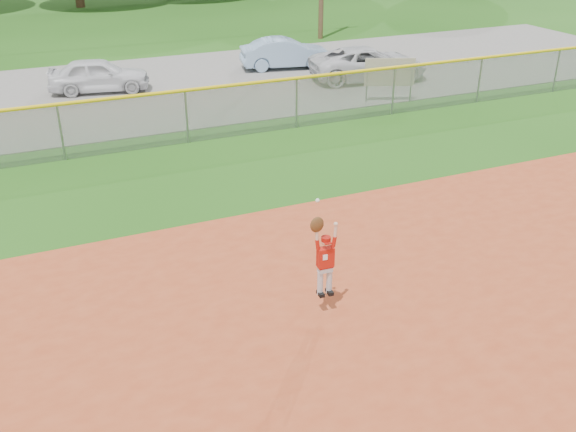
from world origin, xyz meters
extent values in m
plane|color=#215513|center=(0.00, 0.00, 0.00)|extent=(120.00, 120.00, 0.00)
cube|color=slate|center=(0.00, 16.00, 0.01)|extent=(44.00, 10.00, 0.03)
imported|color=white|center=(-1.44, 16.35, 0.62)|extent=(3.65, 2.04, 1.17)
imported|color=#97BAE1|center=(5.98, 16.97, 0.62)|extent=(3.76, 1.93, 1.18)
imported|color=silver|center=(8.07, 14.00, 0.64)|extent=(4.66, 2.77, 1.22)
cylinder|color=gray|center=(6.57, 11.49, 0.56)|extent=(0.06, 0.06, 1.11)
cylinder|color=gray|center=(7.96, 10.96, 0.56)|extent=(0.06, 0.06, 1.11)
cube|color=beige|center=(7.27, 11.22, 1.02)|extent=(1.57, 0.64, 0.93)
cube|color=gray|center=(0.00, 10.00, 0.75)|extent=(40.00, 0.03, 1.50)
cylinder|color=yellow|center=(0.00, 10.00, 1.50)|extent=(40.00, 0.10, 0.10)
cylinder|color=gray|center=(-3.33, 10.00, 0.75)|extent=(0.06, 0.06, 1.50)
cylinder|color=gray|center=(0.00, 10.00, 0.75)|extent=(0.06, 0.06, 1.50)
cylinder|color=gray|center=(3.33, 10.00, 0.75)|extent=(0.06, 0.06, 1.50)
cylinder|color=gray|center=(6.67, 10.00, 0.75)|extent=(0.06, 0.06, 1.50)
cylinder|color=gray|center=(10.00, 10.00, 0.75)|extent=(0.06, 0.06, 1.50)
cylinder|color=gray|center=(13.33, 10.00, 0.75)|extent=(0.06, 0.06, 1.50)
cylinder|color=silver|center=(-0.24, 1.09, 0.58)|extent=(0.10, 0.10, 0.44)
cylinder|color=silver|center=(-0.08, 1.08, 0.58)|extent=(0.10, 0.10, 0.44)
cube|color=black|center=(-0.24, 1.06, 0.39)|extent=(0.10, 0.18, 0.06)
cube|color=black|center=(-0.08, 1.05, 0.39)|extent=(0.10, 0.18, 0.06)
cube|color=silver|center=(-0.16, 1.08, 0.83)|extent=(0.24, 0.14, 0.09)
cube|color=maroon|center=(-0.16, 1.08, 0.88)|extent=(0.25, 0.15, 0.04)
cube|color=#B4170C|center=(-0.16, 1.08, 1.05)|extent=(0.27, 0.16, 0.34)
cube|color=white|center=(-0.20, 1.01, 1.09)|extent=(0.08, 0.01, 0.10)
sphere|color=beige|center=(-0.16, 1.08, 1.34)|extent=(0.16, 0.16, 0.15)
cylinder|color=#9D1109|center=(-0.16, 1.08, 1.38)|extent=(0.16, 0.16, 0.07)
cube|color=#9D1109|center=(-0.17, 1.00, 1.35)|extent=(0.12, 0.10, 0.01)
cylinder|color=#B4170C|center=(-0.30, 1.09, 1.31)|extent=(0.09, 0.07, 0.18)
cylinder|color=beige|center=(-0.32, 1.09, 1.49)|extent=(0.07, 0.06, 0.20)
ellipsoid|color=#4C2D14|center=(-0.32, 1.09, 1.66)|extent=(0.24, 0.12, 0.26)
sphere|color=white|center=(-0.32, 1.09, 2.07)|extent=(0.07, 0.07, 0.07)
cylinder|color=#B4170C|center=(-0.02, 1.07, 1.31)|extent=(0.09, 0.07, 0.18)
cylinder|color=beige|center=(0.00, 1.07, 1.49)|extent=(0.07, 0.06, 0.20)
sphere|color=beige|center=(0.00, 1.07, 1.61)|extent=(0.08, 0.08, 0.07)
camera|label=1|loc=(-4.23, -6.80, 6.18)|focal=40.00mm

